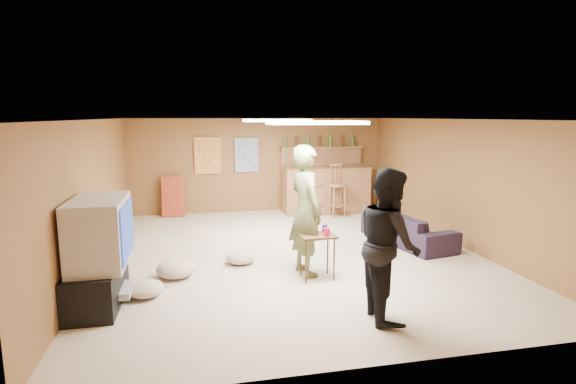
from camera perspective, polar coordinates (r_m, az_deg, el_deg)
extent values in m
plane|color=#BDA990|center=(7.53, 0.32, -7.77)|extent=(7.00, 7.00, 0.00)
cube|color=silver|center=(7.19, 0.34, 9.21)|extent=(6.00, 7.00, 0.02)
cube|color=brown|center=(10.69, -3.70, 3.43)|extent=(6.00, 0.02, 2.20)
cube|color=brown|center=(4.01, 11.19, -7.28)|extent=(6.00, 0.02, 2.20)
cube|color=brown|center=(7.26, -23.47, -0.31)|extent=(0.02, 7.00, 2.20)
cube|color=brown|center=(8.44, 20.65, 1.16)|extent=(0.02, 7.00, 2.20)
cube|color=black|center=(5.99, -23.06, -10.71)|extent=(0.55, 1.30, 0.50)
cube|color=#B2B2B7|center=(5.98, -20.89, -11.61)|extent=(0.35, 0.50, 0.08)
cube|color=#B2B2B7|center=(5.79, -22.81, -4.66)|extent=(0.60, 1.10, 0.80)
cube|color=navy|center=(5.74, -19.76, -4.59)|extent=(0.02, 0.95, 0.65)
cube|color=brown|center=(10.56, 4.85, 0.32)|extent=(2.00, 0.60, 1.10)
cube|color=#3F2914|center=(10.25, 5.30, 3.14)|extent=(2.10, 0.12, 0.05)
cube|color=brown|center=(10.88, 4.23, 5.65)|extent=(2.00, 0.18, 0.05)
cube|color=brown|center=(10.92, 4.19, 4.08)|extent=(2.00, 0.14, 0.60)
cube|color=#BF3F26|center=(10.52, -10.18, 4.57)|extent=(0.60, 0.03, 0.85)
cube|color=#334C99|center=(10.59, -5.29, 4.71)|extent=(0.55, 0.03, 0.80)
cube|color=#A4351E|center=(10.49, -14.37, -0.57)|extent=(0.50, 0.26, 0.91)
cube|color=white|center=(5.73, 3.59, 8.78)|extent=(1.20, 0.60, 0.04)
cube|color=white|center=(8.36, -1.45, 9.06)|extent=(1.20, 0.60, 0.04)
imported|color=brown|center=(6.37, 2.26, -2.34)|extent=(0.59, 0.76, 1.86)
imported|color=black|center=(5.14, 12.64, -6.43)|extent=(0.72, 0.89, 1.71)
imported|color=black|center=(8.33, 14.90, -4.41)|extent=(1.09, 2.01, 0.56)
cube|color=#3F2914|center=(6.34, 3.71, -8.18)|extent=(0.51, 0.42, 0.63)
cylinder|color=red|center=(6.27, 2.47, -4.86)|extent=(0.08, 0.08, 0.10)
cylinder|color=red|center=(6.17, 4.93, -5.08)|extent=(0.10, 0.10, 0.11)
cylinder|color=navy|center=(6.40, 4.71, -4.60)|extent=(0.09, 0.09, 0.10)
ellipsoid|color=tan|center=(6.62, -14.03, -9.42)|extent=(0.64, 0.64, 0.25)
ellipsoid|color=tan|center=(7.04, -6.05, -8.22)|extent=(0.49, 0.49, 0.20)
ellipsoid|color=tan|center=(6.06, -17.63, -11.63)|extent=(0.56, 0.56, 0.21)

